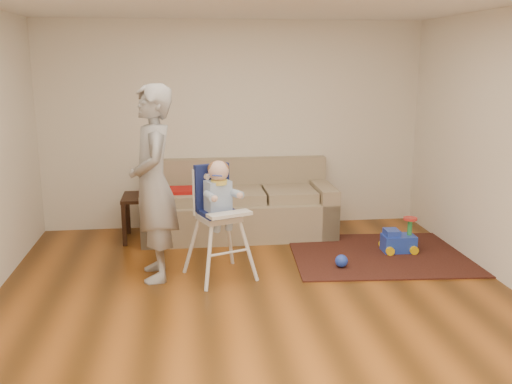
{
  "coord_description": "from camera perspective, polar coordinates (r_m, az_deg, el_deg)",
  "views": [
    {
      "loc": [
        -0.65,
        -4.72,
        2.21
      ],
      "look_at": [
        0.0,
        0.4,
        1.0
      ],
      "focal_mm": 40.0,
      "sensor_mm": 36.0,
      "label": 1
    }
  ],
  "objects": [
    {
      "name": "ground",
      "position": [
        5.25,
        0.56,
        -11.7
      ],
      "size": [
        5.5,
        5.5,
        0.0
      ],
      "primitive_type": "plane",
      "color": "#4C2B0E",
      "rests_on": "ground"
    },
    {
      "name": "room_envelope",
      "position": [
        5.29,
        -0.17,
        9.57
      ],
      "size": [
        5.04,
        5.52,
        2.72
      ],
      "color": "silver",
      "rests_on": "ground"
    },
    {
      "name": "sofa",
      "position": [
        7.26,
        -1.82,
        -0.71
      ],
      "size": [
        2.41,
        0.99,
        0.93
      ],
      "rotation": [
        0.0,
        0.0,
        0.0
      ],
      "color": "gray",
      "rests_on": "ground"
    },
    {
      "name": "side_table",
      "position": [
        7.25,
        -10.91,
        -2.49
      ],
      "size": [
        0.56,
        0.56,
        0.56
      ],
      "primitive_type": null,
      "color": "black",
      "rests_on": "ground"
    },
    {
      "name": "area_rug",
      "position": [
        6.76,
        12.53,
        -6.13
      ],
      "size": [
        2.16,
        1.69,
        0.02
      ],
      "primitive_type": "cube",
      "rotation": [
        0.0,
        0.0,
        -0.07
      ],
      "color": "#331610",
      "rests_on": "ground"
    },
    {
      "name": "ride_on_toy",
      "position": [
        6.83,
        14.11,
        -4.14
      ],
      "size": [
        0.38,
        0.27,
        0.41
      ],
      "primitive_type": null,
      "rotation": [
        0.0,
        0.0,
        -0.02
      ],
      "color": "blue",
      "rests_on": "area_rug"
    },
    {
      "name": "toy_ball",
      "position": [
        6.25,
        8.54,
        -6.83
      ],
      "size": [
        0.14,
        0.14,
        0.14
      ],
      "primitive_type": "sphere",
      "color": "blue",
      "rests_on": "area_rug"
    },
    {
      "name": "high_chair",
      "position": [
        5.81,
        -3.7,
        -2.97
      ],
      "size": [
        0.74,
        0.74,
        1.23
      ],
      "rotation": [
        0.0,
        0.0,
        0.37
      ],
      "color": "silver",
      "rests_on": "ground"
    },
    {
      "name": "adult",
      "position": [
        5.79,
        -10.23,
        0.8
      ],
      "size": [
        0.56,
        0.77,
        1.98
      ],
      "primitive_type": "imported",
      "rotation": [
        0.0,
        0.0,
        -1.44
      ],
      "color": "gray",
      "rests_on": "ground"
    }
  ]
}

